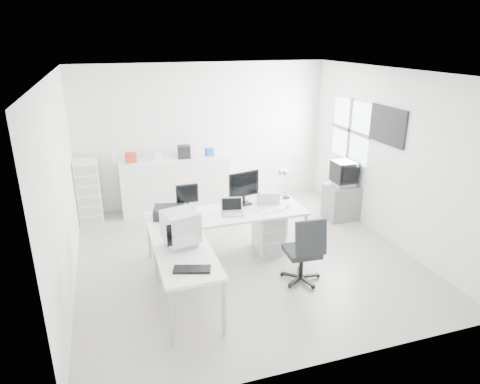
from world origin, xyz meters
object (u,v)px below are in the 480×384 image
object	(u,v)px
inkjet_printer	(170,212)
laser_printer	(268,197)
tv_cabinet	(342,202)
filing_cabinet	(89,192)
side_desk	(187,281)
drawer_pedestal	(268,232)
lcd_monitor_small	(187,198)
crt_monitor	(181,231)
crt_tv	(344,174)
office_chair	(302,248)
laptop	(232,207)
sideboard	(175,184)
lcd_monitor_large	(244,188)
main_desk	(227,235)

from	to	relation	value
inkjet_printer	laser_printer	distance (m)	1.60
laser_printer	tv_cabinet	xyz separation A→B (m)	(1.73, 0.59, -0.52)
filing_cabinet	tv_cabinet	bearing A→B (deg)	-15.42
inkjet_printer	side_desk	bearing A→B (deg)	-77.26
drawer_pedestal	filing_cabinet	world-z (taller)	filing_cabinet
drawer_pedestal	inkjet_printer	size ratio (longest dim) A/B	1.35
lcd_monitor_small	inkjet_printer	bearing A→B (deg)	-153.78
drawer_pedestal	laser_printer	bearing A→B (deg)	73.61
drawer_pedestal	filing_cabinet	size ratio (longest dim) A/B	0.51
crt_monitor	crt_tv	bearing A→B (deg)	12.82
inkjet_printer	office_chair	world-z (taller)	office_chair
laptop	tv_cabinet	bearing A→B (deg)	32.62
crt_monitor	sideboard	bearing A→B (deg)	68.22
lcd_monitor_small	lcd_monitor_large	distance (m)	0.90
drawer_pedestal	laser_printer	world-z (taller)	laser_printer
filing_cabinet	sideboard	bearing A→B (deg)	5.11
tv_cabinet	laptop	bearing A→B (deg)	-159.38
laser_printer	office_chair	bearing A→B (deg)	-74.58
drawer_pedestal	tv_cabinet	world-z (taller)	tv_cabinet
main_desk	inkjet_printer	xyz separation A→B (m)	(-0.85, 0.10, 0.45)
lcd_monitor_large	crt_tv	bearing A→B (deg)	1.66
crt_tv	main_desk	bearing A→B (deg)	-161.83
drawer_pedestal	laser_printer	distance (m)	0.57
sideboard	office_chair	bearing A→B (deg)	-68.97
crt_monitor	office_chair	bearing A→B (deg)	-17.80
laser_printer	crt_tv	world-z (taller)	crt_tv
inkjet_printer	laptop	distance (m)	0.92
tv_cabinet	crt_tv	bearing A→B (deg)	-90.00
office_chair	sideboard	distance (m)	3.39
crt_monitor	side_desk	bearing A→B (deg)	-103.74
side_desk	sideboard	bearing A→B (deg)	82.57
laptop	tv_cabinet	distance (m)	2.65
drawer_pedestal	crt_monitor	world-z (taller)	crt_monitor
main_desk	laser_printer	world-z (taller)	laser_printer
drawer_pedestal	sideboard	distance (m)	2.43
sideboard	filing_cabinet	size ratio (longest dim) A/B	1.77
lcd_monitor_small	crt_tv	world-z (taller)	lcd_monitor_small
laser_printer	lcd_monitor_small	bearing A→B (deg)	-168.15
laptop	filing_cabinet	bearing A→B (deg)	145.92
main_desk	lcd_monitor_small	size ratio (longest dim) A/B	5.71
main_desk	filing_cabinet	distance (m)	2.89
crt_tv	crt_monitor	bearing A→B (deg)	-153.44
filing_cabinet	office_chair	bearing A→B (deg)	-46.96
office_chair	crt_monitor	bearing A→B (deg)	179.57
tv_cabinet	crt_monitor	bearing A→B (deg)	-153.44
crt_tv	filing_cabinet	world-z (taller)	filing_cabinet
lcd_monitor_large	laptop	world-z (taller)	lcd_monitor_large
crt_tv	laser_printer	bearing A→B (deg)	-161.05
inkjet_printer	drawer_pedestal	bearing A→B (deg)	10.89
main_desk	side_desk	world-z (taller)	same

